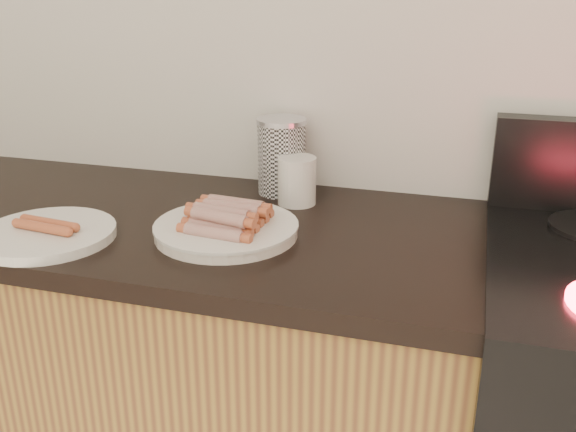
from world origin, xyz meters
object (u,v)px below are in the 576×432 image
(canister, at_px, (282,156))
(mug, at_px, (297,181))
(side_plate, at_px, (47,234))
(main_plate, at_px, (226,231))

(canister, xyz_separation_m, mug, (0.06, -0.07, -0.04))
(side_plate, xyz_separation_m, mug, (0.42, 0.34, 0.04))
(side_plate, height_order, canister, canister)
(main_plate, relative_size, mug, 2.64)
(main_plate, distance_m, side_plate, 0.36)
(side_plate, bearing_deg, mug, 39.31)
(main_plate, distance_m, mug, 0.25)
(main_plate, relative_size, side_plate, 1.07)
(side_plate, distance_m, canister, 0.56)
(canister, height_order, mug, canister)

